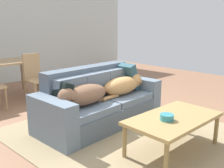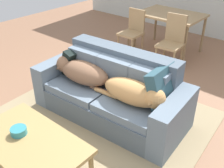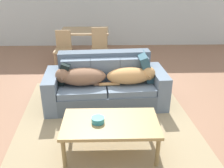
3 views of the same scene
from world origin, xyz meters
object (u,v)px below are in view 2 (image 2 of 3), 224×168
at_px(throw_pillow_by_left_arm, 75,60).
at_px(dining_table, 171,18).
at_px(couch, 112,92).
at_px(dog_on_right_cushion, 135,93).
at_px(dog_on_left_cushion, 81,71).
at_px(throw_pillow_by_right_arm, 164,88).
at_px(dining_chair_near_right, 172,40).
at_px(bowl_on_coffee_table, 19,131).
at_px(coffee_table, 30,144).
at_px(dining_chair_near_left, 133,30).

relative_size(throw_pillow_by_left_arm, dining_table, 0.32).
xyz_separation_m(couch, dog_on_right_cushion, (0.44, -0.11, 0.22)).
bearing_deg(dog_on_left_cushion, dining_table, 88.45).
height_order(throw_pillow_by_right_arm, dining_chair_near_right, dining_chair_near_right).
distance_m(dog_on_right_cushion, dining_chair_near_right, 1.99).
bearing_deg(couch, dining_table, 98.47).
bearing_deg(bowl_on_coffee_table, dining_chair_near_right, 90.78).
bearing_deg(dining_chair_near_right, dining_table, 118.86).
relative_size(dog_on_right_cushion, bowl_on_coffee_table, 5.84).
xyz_separation_m(throw_pillow_by_right_arm, bowl_on_coffee_table, (-0.78, -1.41, -0.15)).
distance_m(dog_on_left_cushion, coffee_table, 1.27).
bearing_deg(throw_pillow_by_right_arm, dog_on_left_cushion, -167.73).
distance_m(dog_on_right_cushion, throw_pillow_by_right_arm, 0.33).
bearing_deg(dining_chair_near_left, couch, -60.75).
xyz_separation_m(bowl_on_coffee_table, dining_chair_near_right, (-0.04, 3.11, 0.03)).
xyz_separation_m(coffee_table, bowl_on_coffee_table, (-0.15, -0.01, 0.08)).
distance_m(throw_pillow_by_left_arm, throw_pillow_by_right_arm, 1.39).
bearing_deg(coffee_table, dog_on_right_cushion, 72.35).
distance_m(couch, dog_on_right_cushion, 0.51).
relative_size(throw_pillow_by_right_arm, dining_table, 0.39).
distance_m(couch, throw_pillow_by_left_arm, 0.74).
xyz_separation_m(dining_chair_near_left, dining_chair_near_right, (0.86, -0.01, 0.02)).
relative_size(dining_table, dining_chair_near_right, 1.28).
relative_size(couch, dog_on_right_cushion, 2.22).
bearing_deg(bowl_on_coffee_table, throw_pillow_by_right_arm, 60.99).
height_order(throw_pillow_by_left_arm, coffee_table, throw_pillow_by_left_arm).
bearing_deg(throw_pillow_by_left_arm, coffee_table, -60.12).
distance_m(couch, coffee_table, 1.31).
bearing_deg(throw_pillow_by_left_arm, throw_pillow_by_right_arm, 4.00).
distance_m(throw_pillow_by_right_arm, dining_chair_near_right, 1.89).
height_order(coffee_table, dining_table, dining_table).
bearing_deg(bowl_on_coffee_table, dining_table, 96.67).
height_order(dog_on_left_cushion, dog_on_right_cushion, dog_on_left_cushion).
bearing_deg(dining_table, couch, -77.53).
relative_size(couch, throw_pillow_by_left_arm, 5.45).
bearing_deg(throw_pillow_by_right_arm, couch, -172.27).
height_order(throw_pillow_by_left_arm, dining_chair_near_left, dining_chair_near_left).
bearing_deg(throw_pillow_by_left_arm, dining_table, 85.98).
distance_m(throw_pillow_by_right_arm, dining_chair_near_left, 2.40).
distance_m(bowl_on_coffee_table, dining_table, 3.73).
height_order(couch, dining_chair_near_left, dining_chair_near_left).
bearing_deg(dining_chair_near_left, dog_on_left_cushion, -73.17).
bearing_deg(coffee_table, dining_table, 98.99).
xyz_separation_m(dog_on_right_cushion, dining_table, (-0.97, 2.50, 0.14)).
xyz_separation_m(throw_pillow_by_left_arm, bowl_on_coffee_table, (0.60, -1.31, -0.11)).
relative_size(dog_on_right_cushion, throw_pillow_by_right_arm, 1.97).
xyz_separation_m(throw_pillow_by_left_arm, throw_pillow_by_right_arm, (1.38, 0.10, 0.04)).
bearing_deg(throw_pillow_by_right_arm, dining_chair_near_right, 115.87).
relative_size(bowl_on_coffee_table, dining_chair_near_right, 0.17).
xyz_separation_m(dog_on_left_cushion, dog_on_right_cushion, (0.86, 0.03, -0.00)).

